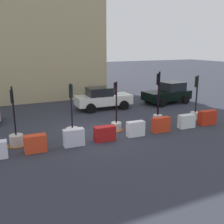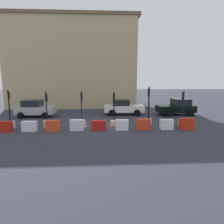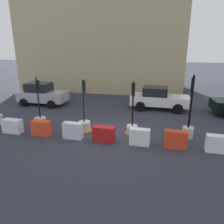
{
  "view_description": "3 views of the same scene",
  "coord_description": "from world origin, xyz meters",
  "px_view_note": "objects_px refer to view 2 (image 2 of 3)",
  "views": [
    {
      "loc": [
        -5.15,
        -13.05,
        4.87
      ],
      "look_at": [
        0.87,
        -0.21,
        1.23
      ],
      "focal_mm": 41.78,
      "sensor_mm": 36.0,
      "label": 1
    },
    {
      "loc": [
        0.2,
        -15.91,
        3.95
      ],
      "look_at": [
        1.12,
        0.44,
        1.16
      ],
      "focal_mm": 30.95,
      "sensor_mm": 36.0,
      "label": 2
    },
    {
      "loc": [
        2.47,
        -10.87,
        4.65
      ],
      "look_at": [
        -0.02,
        0.75,
        0.97
      ],
      "focal_mm": 33.88,
      "sensor_mm": 36.0,
      "label": 3
    }
  ],
  "objects_px": {
    "construction_barrier_2": "(53,126)",
    "car_white_van": "(123,107)",
    "traffic_light_0": "(11,122)",
    "construction_barrier_3": "(77,125)",
    "construction_barrier_8": "(187,124)",
    "car_black_sedan": "(177,107)",
    "construction_barrier_1": "(29,126)",
    "traffic_light_3": "(114,121)",
    "construction_barrier_0": "(6,127)",
    "construction_barrier_5": "(122,125)",
    "traffic_light_4": "(148,117)",
    "car_silver_hatchback": "(35,108)",
    "construction_barrier_6": "(143,124)",
    "traffic_light_1": "(47,122)",
    "traffic_light_2": "(82,122)",
    "traffic_light_5": "(182,120)",
    "construction_barrier_4": "(99,125)",
    "construction_barrier_7": "(167,124)"
  },
  "relations": [
    {
      "from": "construction_barrier_2",
      "to": "car_white_van",
      "type": "distance_m",
      "value": 9.04
    },
    {
      "from": "traffic_light_0",
      "to": "construction_barrier_3",
      "type": "height_order",
      "value": "traffic_light_0"
    },
    {
      "from": "construction_barrier_8",
      "to": "car_black_sedan",
      "type": "relative_size",
      "value": 0.28
    },
    {
      "from": "construction_barrier_8",
      "to": "construction_barrier_1",
      "type": "bearing_deg",
      "value": 179.53
    },
    {
      "from": "traffic_light_3",
      "to": "car_white_van",
      "type": "xyz_separation_m",
      "value": [
        1.39,
        5.28,
        0.36
      ]
    },
    {
      "from": "construction_barrier_0",
      "to": "construction_barrier_5",
      "type": "distance_m",
      "value": 8.87
    },
    {
      "from": "traffic_light_4",
      "to": "car_silver_hatchback",
      "type": "xyz_separation_m",
      "value": [
        -11.07,
        4.6,
        0.17
      ]
    },
    {
      "from": "construction_barrier_6",
      "to": "car_white_van",
      "type": "relative_size",
      "value": 0.25
    },
    {
      "from": "construction_barrier_6",
      "to": "car_silver_hatchback",
      "type": "bearing_deg",
      "value": 149.9
    },
    {
      "from": "construction_barrier_3",
      "to": "car_white_van",
      "type": "bearing_deg",
      "value": 56.47
    },
    {
      "from": "traffic_light_0",
      "to": "traffic_light_1",
      "type": "height_order",
      "value": "traffic_light_0"
    },
    {
      "from": "traffic_light_2",
      "to": "construction_barrier_1",
      "type": "distance_m",
      "value": 4.02
    },
    {
      "from": "traffic_light_0",
      "to": "traffic_light_1",
      "type": "relative_size",
      "value": 1.04
    },
    {
      "from": "car_white_van",
      "to": "construction_barrier_8",
      "type": "bearing_deg",
      "value": -56.98
    },
    {
      "from": "traffic_light_0",
      "to": "traffic_light_5",
      "type": "relative_size",
      "value": 1.04
    },
    {
      "from": "traffic_light_5",
      "to": "construction_barrier_4",
      "type": "relative_size",
      "value": 2.64
    },
    {
      "from": "construction_barrier_7",
      "to": "car_white_van",
      "type": "height_order",
      "value": "car_white_van"
    },
    {
      "from": "traffic_light_4",
      "to": "construction_barrier_1",
      "type": "xyz_separation_m",
      "value": [
        -9.55,
        -1.35,
        -0.32
      ]
    },
    {
      "from": "traffic_light_2",
      "to": "car_silver_hatchback",
      "type": "relative_size",
      "value": 0.75
    },
    {
      "from": "construction_barrier_6",
      "to": "car_silver_hatchback",
      "type": "xyz_separation_m",
      "value": [
        -10.34,
        6.0,
        0.45
      ]
    },
    {
      "from": "traffic_light_1",
      "to": "construction_barrier_0",
      "type": "xyz_separation_m",
      "value": [
        -2.78,
        -1.29,
        -0.03
      ]
    },
    {
      "from": "construction_barrier_0",
      "to": "construction_barrier_1",
      "type": "bearing_deg",
      "value": 2.55
    },
    {
      "from": "traffic_light_0",
      "to": "construction_barrier_1",
      "type": "height_order",
      "value": "traffic_light_0"
    },
    {
      "from": "traffic_light_1",
      "to": "construction_barrier_4",
      "type": "distance_m",
      "value": 4.43
    },
    {
      "from": "traffic_light_4",
      "to": "construction_barrier_4",
      "type": "distance_m",
      "value": 4.48
    },
    {
      "from": "traffic_light_3",
      "to": "car_black_sedan",
      "type": "xyz_separation_m",
      "value": [
        7.35,
        4.88,
        0.39
      ]
    },
    {
      "from": "car_black_sedan",
      "to": "traffic_light_0",
      "type": "bearing_deg",
      "value": -162.17
    },
    {
      "from": "construction_barrier_0",
      "to": "car_white_van",
      "type": "height_order",
      "value": "car_white_van"
    },
    {
      "from": "traffic_light_2",
      "to": "construction_barrier_2",
      "type": "bearing_deg",
      "value": -153.35
    },
    {
      "from": "construction_barrier_2",
      "to": "construction_barrier_5",
      "type": "height_order",
      "value": "construction_barrier_5"
    },
    {
      "from": "construction_barrier_5",
      "to": "construction_barrier_8",
      "type": "relative_size",
      "value": 0.86
    },
    {
      "from": "construction_barrier_6",
      "to": "construction_barrier_7",
      "type": "bearing_deg",
      "value": -1.0
    },
    {
      "from": "construction_barrier_1",
      "to": "traffic_light_3",
      "type": "bearing_deg",
      "value": 10.9
    },
    {
      "from": "traffic_light_2",
      "to": "construction_barrier_4",
      "type": "distance_m",
      "value": 1.78
    },
    {
      "from": "traffic_light_5",
      "to": "car_white_van",
      "type": "bearing_deg",
      "value": 129.6
    },
    {
      "from": "construction_barrier_1",
      "to": "construction_barrier_6",
      "type": "xyz_separation_m",
      "value": [
        8.82,
        -0.04,
        0.04
      ]
    },
    {
      "from": "traffic_light_3",
      "to": "construction_barrier_1",
      "type": "bearing_deg",
      "value": -169.1
    },
    {
      "from": "traffic_light_0",
      "to": "construction_barrier_6",
      "type": "height_order",
      "value": "traffic_light_0"
    },
    {
      "from": "construction_barrier_7",
      "to": "car_black_sedan",
      "type": "height_order",
      "value": "car_black_sedan"
    },
    {
      "from": "traffic_light_4",
      "to": "construction_barrier_5",
      "type": "distance_m",
      "value": 2.83
    },
    {
      "from": "traffic_light_2",
      "to": "construction_barrier_7",
      "type": "height_order",
      "value": "traffic_light_2"
    },
    {
      "from": "construction_barrier_4",
      "to": "traffic_light_3",
      "type": "bearing_deg",
      "value": 44.66
    },
    {
      "from": "traffic_light_5",
      "to": "car_black_sedan",
      "type": "xyz_separation_m",
      "value": [
        1.49,
        5.0,
        0.41
      ]
    },
    {
      "from": "construction_barrier_3",
      "to": "construction_barrier_6",
      "type": "distance_m",
      "value": 5.2
    },
    {
      "from": "construction_barrier_8",
      "to": "car_white_van",
      "type": "distance_m",
      "value": 7.95
    },
    {
      "from": "traffic_light_1",
      "to": "construction_barrier_6",
      "type": "relative_size",
      "value": 2.74
    },
    {
      "from": "traffic_light_3",
      "to": "construction_barrier_7",
      "type": "distance_m",
      "value": 4.3
    },
    {
      "from": "construction_barrier_0",
      "to": "construction_barrier_7",
      "type": "relative_size",
      "value": 0.94
    },
    {
      "from": "construction_barrier_2",
      "to": "traffic_light_2",
      "type": "bearing_deg",
      "value": 26.65
    },
    {
      "from": "traffic_light_0",
      "to": "construction_barrier_7",
      "type": "height_order",
      "value": "traffic_light_0"
    }
  ]
}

